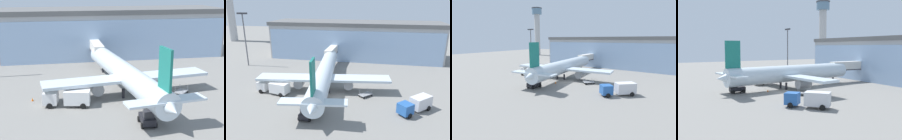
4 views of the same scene
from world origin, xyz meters
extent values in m
plane|color=gray|center=(0.00, 0.00, 0.00)|extent=(240.00, 240.00, 0.00)
cube|color=#A0A0A0|center=(0.00, 35.60, 5.68)|extent=(57.53, 16.29, 11.36)
cube|color=#97B6DB|center=(-0.18, 28.00, 5.11)|extent=(56.03, 1.66, 10.22)
cube|color=#5E5E5E|center=(0.00, 35.60, 11.96)|extent=(58.68, 16.62, 1.20)
cube|color=silver|center=(-6.03, 24.74, 4.45)|extent=(2.43, 12.28, 2.40)
cube|color=#3F3F47|center=(-6.03, 24.74, 3.40)|extent=(2.48, 12.28, 0.30)
cylinder|color=#4C4C51|center=(-5.94, 29.33, 1.63)|extent=(0.70, 0.70, 3.25)
cylinder|color=silver|center=(-3.98, 4.87, 3.52)|extent=(7.56, 33.39, 3.83)
cone|color=silver|center=(-5.86, 21.34, 3.52)|extent=(4.15, 3.41, 3.83)
cone|color=silver|center=(-2.10, -11.61, 3.52)|extent=(3.88, 4.36, 3.45)
cube|color=silver|center=(-3.79, 3.22, 3.13)|extent=(29.44, 7.47, 0.50)
cube|color=silver|center=(-2.22, -10.62, 4.09)|extent=(11.20, 3.63, 0.30)
cube|color=#197266|center=(-2.27, -10.12, 8.21)|extent=(0.72, 3.22, 5.55)
cylinder|color=gray|center=(-9.35, 3.09, 1.78)|extent=(2.45, 3.42, 2.10)
cylinder|color=gray|center=(1.65, 4.34, 1.78)|extent=(2.45, 3.42, 2.10)
cylinder|color=black|center=(-4.82, 2.10, 0.80)|extent=(0.50, 0.50, 1.60)
cylinder|color=black|center=(-2.54, 2.36, 0.80)|extent=(0.50, 0.50, 1.60)
cylinder|color=black|center=(-5.52, 18.36, 0.80)|extent=(0.40, 0.40, 1.60)
cube|color=silver|center=(-16.92, 0.74, 1.40)|extent=(2.61, 2.61, 1.90)
cube|color=white|center=(-12.81, -0.12, 1.55)|extent=(4.37, 2.98, 2.20)
cylinder|color=black|center=(-17.15, -0.33, 0.45)|extent=(0.94, 0.48, 0.90)
cylinder|color=black|center=(-16.69, 1.82, 0.45)|extent=(0.94, 0.48, 0.90)
cylinder|color=black|center=(-12.06, -1.41, 0.45)|extent=(0.94, 0.48, 0.90)
cylinder|color=black|center=(-11.60, 0.75, 0.45)|extent=(0.94, 0.48, 0.90)
cube|color=gray|center=(5.61, 1.90, 0.52)|extent=(3.10, 3.12, 0.16)
cylinder|color=black|center=(5.34, 0.60, 0.22)|extent=(0.39, 0.40, 0.44)
cylinder|color=gray|center=(5.34, 0.60, 1.05)|extent=(0.08, 0.08, 0.90)
cylinder|color=black|center=(4.31, 1.61, 0.22)|extent=(0.39, 0.40, 0.44)
cylinder|color=gray|center=(4.31, 1.61, 1.05)|extent=(0.08, 0.08, 0.90)
cylinder|color=black|center=(6.91, 2.19, 0.22)|extent=(0.39, 0.40, 0.44)
cylinder|color=gray|center=(6.91, 2.19, 1.05)|extent=(0.08, 0.08, 0.90)
cylinder|color=black|center=(5.88, 3.20, 0.22)|extent=(0.39, 0.40, 0.44)
cylinder|color=gray|center=(5.88, 3.20, 1.05)|extent=(0.08, 0.08, 0.90)
cube|color=black|center=(-4.02, -8.73, 0.85)|extent=(2.02, 3.32, 0.90)
cube|color=#26262B|center=(-4.07, -9.37, 1.80)|extent=(1.47, 1.10, 1.00)
cylinder|color=black|center=(-4.84, -7.55, 0.40)|extent=(0.41, 0.82, 0.80)
cylinder|color=black|center=(-3.04, -7.67, 0.40)|extent=(0.41, 0.82, 0.80)
cylinder|color=black|center=(-5.00, -9.78, 0.40)|extent=(0.41, 0.82, 0.80)
cylinder|color=black|center=(-3.20, -9.91, 0.40)|extent=(0.41, 0.82, 0.80)
cone|color=orange|center=(-2.08, -2.50, 0.28)|extent=(0.36, 0.36, 0.55)
cone|color=orange|center=(-19.90, 3.67, 0.28)|extent=(0.36, 0.36, 0.55)
camera|label=1|loc=(-16.56, -46.37, 18.71)|focal=50.00mm
camera|label=2|loc=(6.98, -41.00, 19.55)|focal=35.00mm
camera|label=3|loc=(24.91, -38.98, 11.73)|focal=28.00mm
camera|label=4|loc=(49.23, -26.39, 9.82)|focal=42.00mm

